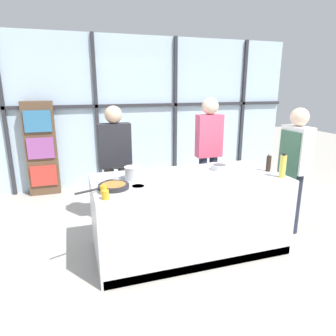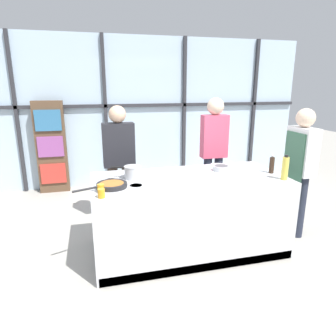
# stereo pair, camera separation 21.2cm
# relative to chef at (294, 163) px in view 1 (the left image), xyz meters

# --- Properties ---
(ground_plane) EXTENTS (18.00, 18.00, 0.00)m
(ground_plane) POSITION_rel_chef_xyz_m (-1.47, -0.03, -0.94)
(ground_plane) COLOR #ADA89E
(back_window_wall) EXTENTS (6.40, 0.10, 2.80)m
(back_window_wall) POSITION_rel_chef_xyz_m (-1.47, 2.71, 0.47)
(back_window_wall) COLOR silver
(back_window_wall) RESTS_ON ground_plane
(bookshelf) EXTENTS (0.52, 0.19, 1.65)m
(bookshelf) POSITION_rel_chef_xyz_m (-3.24, 2.52, -0.11)
(bookshelf) COLOR brown
(bookshelf) RESTS_ON ground_plane
(demo_island) EXTENTS (2.19, 1.01, 0.90)m
(demo_island) POSITION_rel_chef_xyz_m (-1.47, -0.03, -0.49)
(demo_island) COLOR silver
(demo_island) RESTS_ON ground_plane
(chef) EXTENTS (0.23, 0.42, 1.64)m
(chef) POSITION_rel_chef_xyz_m (0.00, 0.00, 0.00)
(chef) COLOR #232838
(chef) RESTS_ON ground_plane
(spectator_far_left) EXTENTS (0.43, 0.23, 1.65)m
(spectator_far_left) POSITION_rel_chef_xyz_m (-2.17, 0.94, 0.00)
(spectator_far_left) COLOR #47382D
(spectator_far_left) RESTS_ON ground_plane
(spectator_center_left) EXTENTS (0.38, 0.24, 1.74)m
(spectator_center_left) POSITION_rel_chef_xyz_m (-0.77, 0.94, 0.08)
(spectator_center_left) COLOR #232838
(spectator_center_left) RESTS_ON ground_plane
(frying_pan) EXTENTS (0.54, 0.31, 0.04)m
(frying_pan) POSITION_rel_chef_xyz_m (-2.35, -0.16, -0.02)
(frying_pan) COLOR #232326
(frying_pan) RESTS_ON demo_island
(saucepan) EXTENTS (0.33, 0.22, 0.14)m
(saucepan) POSITION_rel_chef_xyz_m (-2.10, 0.09, 0.04)
(saucepan) COLOR silver
(saucepan) RESTS_ON demo_island
(white_plate) EXTENTS (0.22, 0.22, 0.01)m
(white_plate) POSITION_rel_chef_xyz_m (-0.95, 0.35, -0.03)
(white_plate) COLOR white
(white_plate) RESTS_ON demo_island
(mixing_bowl) EXTENTS (0.20, 0.20, 0.06)m
(mixing_bowl) POSITION_rel_chef_xyz_m (-1.00, 0.14, -0.01)
(mixing_bowl) COLOR silver
(mixing_bowl) RESTS_ON demo_island
(oil_bottle) EXTENTS (0.07, 0.07, 0.28)m
(oil_bottle) POSITION_rel_chef_xyz_m (-0.48, -0.37, 0.09)
(oil_bottle) COLOR #E0CC4C
(oil_bottle) RESTS_ON demo_island
(pepper_grinder) EXTENTS (0.06, 0.06, 0.22)m
(pepper_grinder) POSITION_rel_chef_xyz_m (-0.47, -0.10, 0.06)
(pepper_grinder) COLOR #332319
(pepper_grinder) RESTS_ON demo_island
(juice_glass_near) EXTENTS (0.07, 0.07, 0.09)m
(juice_glass_near) POSITION_rel_chef_xyz_m (-2.46, -0.44, 0.00)
(juice_glass_near) COLOR orange
(juice_glass_near) RESTS_ON demo_island
(juice_glass_far) EXTENTS (0.07, 0.07, 0.09)m
(juice_glass_far) POSITION_rel_chef_xyz_m (-2.46, -0.30, 0.00)
(juice_glass_far) COLOR orange
(juice_glass_far) RESTS_ON demo_island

